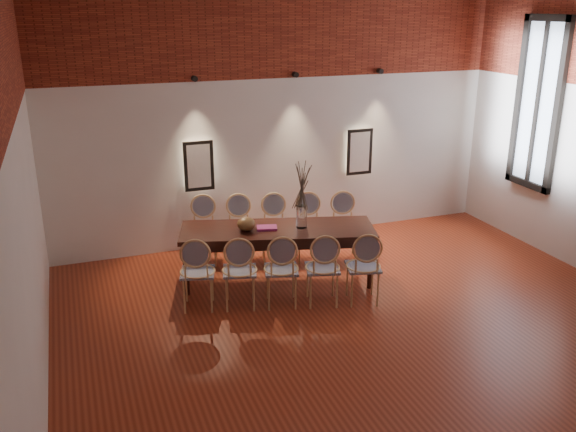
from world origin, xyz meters
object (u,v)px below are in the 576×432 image
object	(u,v)px
chair_near_a	(198,272)
bowl	(246,224)
dining_table	(278,255)
chair_far_c	(275,230)
chair_far_e	(344,228)
chair_near_b	(240,271)
chair_far_a	(203,232)
vase	(302,217)
book	(267,228)
chair_far_d	(310,229)
chair_near_e	(363,266)
chair_near_d	(322,268)
chair_near_c	(281,269)
chair_far_b	(239,231)

from	to	relation	value
chair_near_a	bowl	size ratio (longest dim) A/B	3.92
dining_table	chair_far_c	bearing A→B (deg)	90.00
chair_near_a	chair_far_e	distance (m)	2.45
chair_near_b	chair_far_a	size ratio (longest dim) A/B	1.00
vase	bowl	world-z (taller)	vase
dining_table	book	xyz separation A→B (m)	(-0.14, 0.02, 0.39)
dining_table	chair_far_a	bearing A→B (deg)	145.85
vase	chair_far_d	bearing A→B (deg)	59.07
chair_near_e	chair_far_d	world-z (taller)	same
chair_near_a	chair_near_d	xyz separation A→B (m)	(1.46, -0.41, 0.00)
chair_near_b	chair_near_d	xyz separation A→B (m)	(0.98, -0.27, 0.00)
chair_far_d	vase	world-z (taller)	vase
chair_near_c	chair_far_d	distance (m)	1.46
chair_far_c	chair_far_b	bearing A→B (deg)	0.00
chair_near_c	vase	size ratio (longest dim) A/B	3.13
chair_far_a	book	size ratio (longest dim) A/B	3.62
dining_table	chair_near_a	bearing A→B (deg)	-145.85
bowl	chair_near_d	bearing A→B (deg)	-50.41
chair_near_e	chair_far_d	bearing A→B (deg)	110.23
chair_far_b	chair_near_a	bearing A→B (deg)	69.77
chair_far_d	vase	distance (m)	0.83
chair_far_e	chair_near_d	bearing A→B (deg)	69.77
chair_far_b	chair_far_d	xyz separation A→B (m)	(0.98, -0.27, 0.00)
chair_near_d	chair_far_a	world-z (taller)	same
chair_near_a	chair_near_d	size ratio (longest dim) A/B	1.00
chair_far_a	book	distance (m)	1.16
dining_table	chair_near_b	world-z (taller)	chair_near_b
chair_far_a	chair_far_e	size ratio (longest dim) A/B	1.00
chair_far_c	vase	bearing A→B (deg)	114.80
chair_far_c	chair_far_d	xyz separation A→B (m)	(0.49, -0.14, 0.00)
chair_near_b	chair_far_a	distance (m)	1.46
chair_near_c	chair_far_d	xyz separation A→B (m)	(0.86, 1.19, 0.00)
chair_near_b	chair_near_a	bearing A→B (deg)	180.00
bowl	chair_far_d	bearing A→B (deg)	23.32
chair_near_c	chair_near_e	size ratio (longest dim) A/B	1.00
chair_near_e	chair_near_c	bearing A→B (deg)	180.00
chair_near_d	chair_far_d	world-z (taller)	same
chair_near_d	book	world-z (taller)	chair_near_d
chair_far_a	chair_far_b	size ratio (longest dim) A/B	1.00
chair_near_c	dining_table	bearing A→B (deg)	90.00
chair_far_b	chair_far_e	distance (m)	1.52
chair_far_a	chair_far_e	world-z (taller)	same
chair_far_d	chair_far_a	bearing A→B (deg)	0.00
dining_table	chair_far_a	xyz separation A→B (m)	(-0.79, 0.93, 0.09)
vase	chair_far_e	bearing A→B (deg)	29.10
chair_near_d	vase	bearing A→B (deg)	105.38
chair_near_a	chair_far_d	world-z (taller)	same
chair_far_b	chair_far_e	xyz separation A→B (m)	(1.46, -0.41, 0.00)
bowl	chair_far_c	bearing A→B (deg)	45.48
chair_far_a	chair_far_e	xyz separation A→B (m)	(1.95, -0.54, 0.00)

